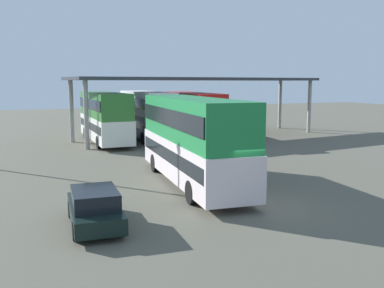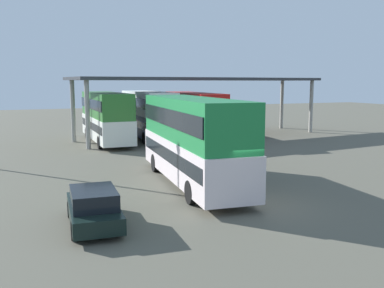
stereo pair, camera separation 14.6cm
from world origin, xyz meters
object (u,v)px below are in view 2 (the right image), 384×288
Objects in this scene: parked_hatchback at (94,207)px; double_decker_mid_row at (148,113)px; double_decker_far_right at (194,113)px; double_decker_main at (192,137)px; double_decker_near_canopy at (106,115)px.

double_decker_mid_row reaches higher than parked_hatchback.
double_decker_far_right is at bearing -104.49° from double_decker_mid_row.
double_decker_main reaches higher than double_decker_near_canopy.
double_decker_far_right is (3.97, -1.23, -0.06)m from double_decker_mid_row.
double_decker_near_canopy is at bearing 109.95° from double_decker_mid_row.
double_decker_main is 0.99× the size of double_decker_far_right.
parked_hatchback is 0.36× the size of double_decker_far_right.
double_decker_main is at bearing -46.95° from parked_hatchback.
double_decker_main is at bearing 172.90° from double_decker_mid_row.
double_decker_mid_row is (3.97, 1.23, 0.02)m from double_decker_near_canopy.
double_decker_near_canopy is 0.93× the size of double_decker_mid_row.
double_decker_mid_row is at bearing 77.63° from double_decker_far_right.
parked_hatchback is at bearing 153.67° from double_decker_far_right.
double_decker_near_canopy is at bearing 8.57° from double_decker_main.
double_decker_mid_row is (3.06, 17.57, -0.04)m from double_decker_main.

